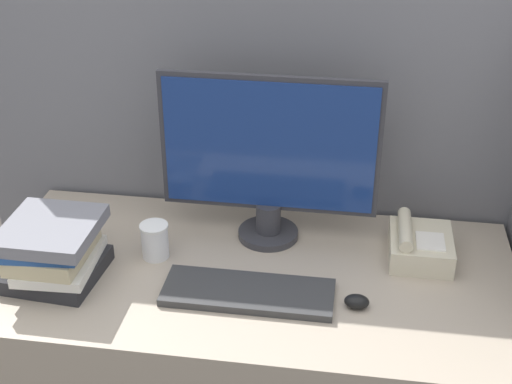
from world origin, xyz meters
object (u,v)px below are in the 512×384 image
object	(u,v)px
keyboard	(248,292)
coffee_cup	(155,241)
book_stack	(54,251)
mouse	(357,302)
desk_telephone	(419,245)
monitor	(269,159)

from	to	relation	value
keyboard	coffee_cup	bearing A→B (deg)	153.65
book_stack	coffee_cup	bearing A→B (deg)	30.10
mouse	desk_telephone	world-z (taller)	desk_telephone
book_stack	desk_telephone	xyz separation A→B (m)	(0.94, 0.24, -0.04)
keyboard	coffee_cup	distance (m)	0.31
desk_telephone	monitor	bearing A→B (deg)	173.76
monitor	mouse	bearing A→B (deg)	-48.50
monitor	desk_telephone	size ratio (longest dim) A/B	3.00
monitor	coffee_cup	xyz separation A→B (m)	(-0.29, -0.15, -0.20)
monitor	keyboard	world-z (taller)	monitor
book_stack	desk_telephone	world-z (taller)	book_stack
monitor	coffee_cup	bearing A→B (deg)	-152.74
monitor	book_stack	xyz separation A→B (m)	(-0.52, -0.28, -0.16)
coffee_cup	desk_telephone	bearing A→B (deg)	8.32
mouse	coffee_cup	size ratio (longest dim) A/B	0.62
keyboard	coffee_cup	size ratio (longest dim) A/B	4.31
mouse	keyboard	bearing A→B (deg)	178.87
monitor	desk_telephone	xyz separation A→B (m)	(0.42, -0.05, -0.21)
book_stack	mouse	bearing A→B (deg)	-0.82
mouse	desk_telephone	distance (m)	0.30
keyboard	desk_telephone	xyz separation A→B (m)	(0.43, 0.24, 0.03)
keyboard	book_stack	xyz separation A→B (m)	(-0.51, 0.01, 0.07)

